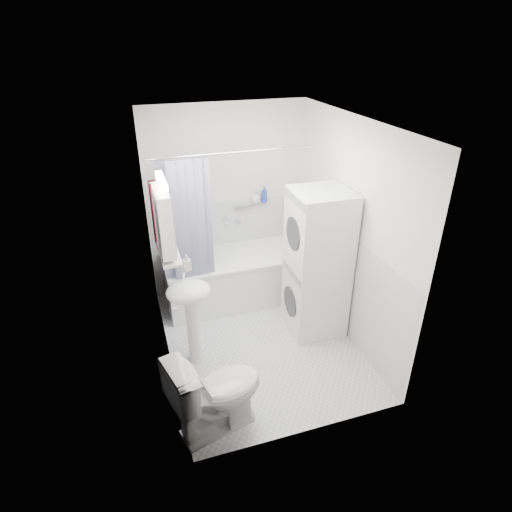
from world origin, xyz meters
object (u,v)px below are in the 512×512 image
object	(u,v)px
bathtub	(231,275)
toilet	(216,392)
sink	(190,304)
washer_dryer	(317,264)

from	to	relation	value
bathtub	toilet	bearing A→B (deg)	-108.58
sink	toilet	world-z (taller)	sink
bathtub	washer_dryer	distance (m)	1.25
toilet	bathtub	bearing A→B (deg)	-32.99
bathtub	washer_dryer	bearing A→B (deg)	-48.99
bathtub	toilet	world-z (taller)	toilet
sink	washer_dryer	distance (m)	1.44
toilet	sink	bearing A→B (deg)	-12.31
bathtub	sink	distance (m)	1.26
bathtub	toilet	size ratio (longest dim) A/B	2.02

